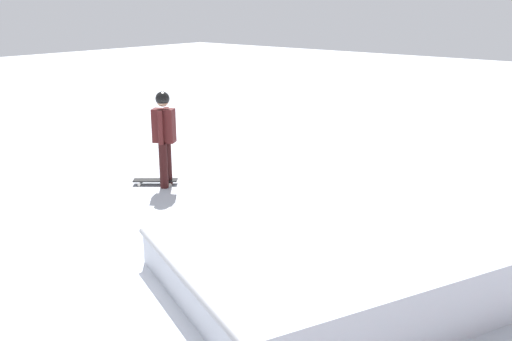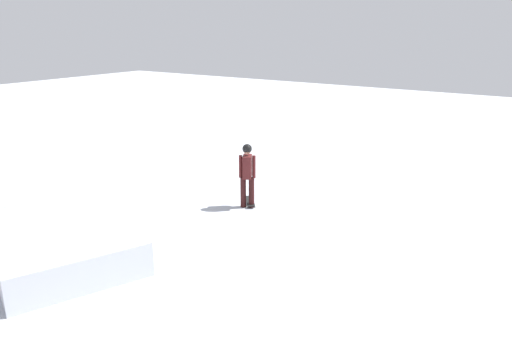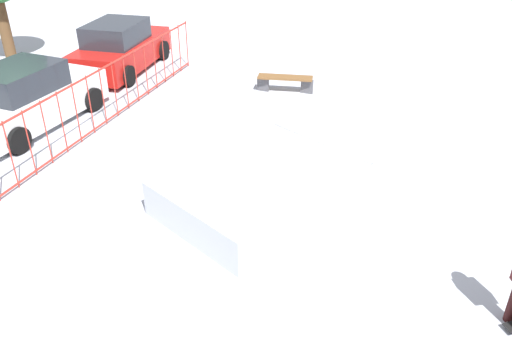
% 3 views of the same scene
% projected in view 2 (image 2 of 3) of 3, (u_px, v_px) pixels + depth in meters
% --- Properties ---
extents(ground_plane, '(60.00, 60.00, 0.00)m').
position_uv_depth(ground_plane, '(78.00, 227.00, 11.65)').
color(ground_plane, '#B2B7C1').
extents(skate_ramp, '(5.98, 4.46, 0.74)m').
position_uv_depth(skate_ramp, '(56.00, 235.00, 10.41)').
color(skate_ramp, silver).
rests_on(skate_ramp, ground).
extents(skater, '(0.40, 0.44, 1.73)m').
position_uv_depth(skater, '(247.00, 171.00, 12.64)').
color(skater, black).
rests_on(skater, ground).
extents(skateboard, '(0.67, 0.74, 0.09)m').
position_uv_depth(skateboard, '(250.00, 201.00, 13.12)').
color(skateboard, black).
rests_on(skateboard, ground).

